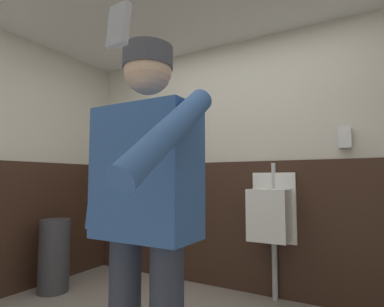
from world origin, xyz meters
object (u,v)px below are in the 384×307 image
object	(u,v)px
cell_phone	(119,26)
urinal_solo	(271,214)
person	(145,203)
trash_bin	(54,255)
soap_dispenser	(345,137)

from	to	relation	value
cell_phone	urinal_solo	bearing A→B (deg)	100.91
person	cell_phone	size ratio (longest dim) A/B	15.26
urinal_solo	trash_bin	world-z (taller)	urinal_solo
urinal_solo	cell_phone	bearing A→B (deg)	-83.69
urinal_solo	soap_dispenser	world-z (taller)	soap_dispenser
cell_phone	soap_dispenser	distance (m)	2.38
soap_dispenser	trash_bin	bearing A→B (deg)	-160.31
urinal_solo	person	distance (m)	1.75
cell_phone	person	bearing A→B (deg)	126.19
urinal_solo	cell_phone	world-z (taller)	cell_phone
person	cell_phone	bearing A→B (deg)	-58.41
soap_dispenser	cell_phone	bearing A→B (deg)	-98.90
person	trash_bin	xyz separation A→B (m)	(-1.86, 0.94, -0.64)
urinal_solo	trash_bin	xyz separation A→B (m)	(-1.92, -0.79, -0.43)
cell_phone	soap_dispenser	world-z (taller)	soap_dispenser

